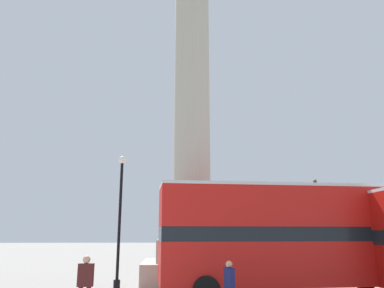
# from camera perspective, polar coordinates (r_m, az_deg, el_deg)

# --- Properties ---
(ground_plane) EXTENTS (200.00, 200.00, 0.00)m
(ground_plane) POSITION_cam_1_polar(r_m,az_deg,el_deg) (20.72, 0.00, -20.39)
(ground_plane) COLOR gray
(monument_column) EXTENTS (5.13, 5.13, 23.72)m
(monument_column) POSITION_cam_1_polar(r_m,az_deg,el_deg) (21.59, 0.00, 4.04)
(monument_column) COLOR #ADA593
(monument_column) RESTS_ON ground_plane
(bus_b) EXTENTS (11.08, 3.46, 4.45)m
(bus_b) POSITION_cam_1_polar(r_m,az_deg,el_deg) (16.53, 14.90, -13.14)
(bus_b) COLOR red
(bus_b) RESTS_ON ground_plane
(equestrian_statue) EXTENTS (3.47, 2.71, 6.29)m
(equestrian_statue) POSITION_cam_1_polar(r_m,az_deg,el_deg) (28.02, 18.91, -14.09)
(equestrian_statue) COLOR #ADA593
(equestrian_statue) RESTS_ON ground_plane
(street_lamp) EXTENTS (0.38, 0.38, 6.26)m
(street_lamp) POSITION_cam_1_polar(r_m,az_deg,el_deg) (18.67, -10.96, -10.88)
(street_lamp) COLOR black
(street_lamp) RESTS_ON ground_plane
(pedestrian_near_lamp) EXTENTS (0.31, 0.46, 1.63)m
(pedestrian_near_lamp) POSITION_cam_1_polar(r_m,az_deg,el_deg) (12.63, 5.73, -20.59)
(pedestrian_near_lamp) COLOR #4C473D
(pedestrian_near_lamp) RESTS_ON ground_plane
(pedestrian_by_plinth) EXTENTS (0.49, 0.24, 1.79)m
(pedestrian_by_plinth) POSITION_cam_1_polar(r_m,az_deg,el_deg) (12.78, -15.96, -19.49)
(pedestrian_by_plinth) COLOR #192347
(pedestrian_by_plinth) RESTS_ON ground_plane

